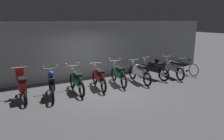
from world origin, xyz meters
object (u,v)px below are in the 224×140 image
Objects in this scene: motorbike_slot_1 at (22,86)px; motorbike_slot_3 at (76,80)px; motorbike_slot_8 at (172,68)px; motorbike_slot_6 at (139,72)px; motorbike_slot_7 at (153,68)px; motorbike_slot_5 at (118,74)px; motorbike_slot_2 at (52,84)px; bicycle at (187,68)px; motorbike_slot_4 at (99,77)px.

motorbike_slot_3 is (2.07, -0.09, -0.03)m from motorbike_slot_1.
motorbike_slot_3 is 5.18m from motorbike_slot_8.
motorbike_slot_7 is (1.03, 0.21, 0.04)m from motorbike_slot_6.
motorbike_slot_2 is at bearing -175.56° from motorbike_slot_5.
motorbike_slot_3 and motorbike_slot_5 have the same top height.
motorbike_slot_2 is 7.37m from bicycle.
motorbike_slot_2 is 0.99× the size of motorbike_slot_4.
bicycle is at bearing 1.04° from motorbike_slot_6.
motorbike_slot_2 is 1.00× the size of motorbike_slot_8.
motorbike_slot_2 is at bearing -179.23° from bicycle.
motorbike_slot_8 is (1.04, -0.26, -0.03)m from motorbike_slot_7.
motorbike_slot_1 is 0.86× the size of motorbike_slot_6.
motorbike_slot_7 is at bearing 1.99° from motorbike_slot_3.
motorbike_slot_7 is 1.12× the size of bicycle.
motorbike_slot_6 is at bearing -1.30° from motorbike_slot_3.
bicycle is at bearing -0.70° from motorbike_slot_1.
motorbike_slot_2 is 1.04m from motorbike_slot_3.
motorbike_slot_6 is at bearing 0.56° from motorbike_slot_2.
motorbike_slot_5 is 1.12× the size of bicycle.
motorbike_slot_3 is 6.34m from bicycle.
bicycle is (7.37, 0.10, -0.17)m from motorbike_slot_2.
motorbike_slot_7 is at bearing 175.94° from bicycle.
motorbike_slot_1 is 1.06m from motorbike_slot_2.
motorbike_slot_2 reaches higher than motorbike_slot_7.
motorbike_slot_8 is at bearing -1.62° from motorbike_slot_1.
motorbike_slot_1 is 0.87× the size of motorbike_slot_7.
bicycle is (4.26, -0.14, -0.13)m from motorbike_slot_5.
motorbike_slot_3 is at bearing -178.01° from motorbike_slot_7.
motorbike_slot_1 is at bearing 178.22° from motorbike_slot_6.
motorbike_slot_2 is 5.18m from motorbike_slot_7.
motorbike_slot_1 reaches higher than motorbike_slot_4.
motorbike_slot_5 and motorbike_slot_8 have the same top height.
motorbike_slot_3 is at bearing 6.14° from motorbike_slot_2.
motorbike_slot_8 is 1.17m from bicycle.
motorbike_slot_8 is (4.14, -0.17, 0.00)m from motorbike_slot_4.
motorbike_slot_5 is at bearing 178.09° from bicycle.
motorbike_slot_1 is at bearing 177.50° from motorbike_slot_3.
motorbike_slot_8 is at bearing -0.03° from motorbike_slot_2.
motorbike_slot_2 reaches higher than bicycle.
motorbike_slot_4 is at bearing -0.65° from motorbike_slot_1.
motorbike_slot_1 reaches higher than motorbike_slot_5.
motorbike_slot_1 is at bearing 169.01° from motorbike_slot_2.
motorbike_slot_5 is 2.06m from motorbike_slot_7.
motorbike_slot_3 is 1.00× the size of motorbike_slot_6.
motorbike_slot_3 is 1.01× the size of motorbike_slot_5.
motorbike_slot_6 is 1.05m from motorbike_slot_7.
motorbike_slot_7 is 2.21m from bicycle.
motorbike_slot_2 is 2.08m from motorbike_slot_4.
motorbike_slot_3 is 1.04m from motorbike_slot_4.
motorbike_slot_1 reaches higher than motorbike_slot_6.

